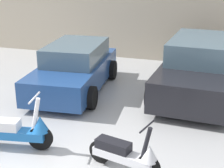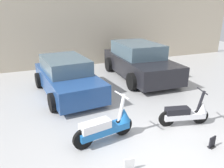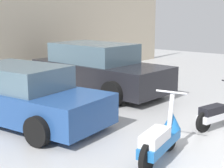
# 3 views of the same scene
# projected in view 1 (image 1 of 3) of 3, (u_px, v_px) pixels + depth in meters

# --- Properties ---
(wall_back) EXTENTS (19.60, 0.12, 3.36)m
(wall_back) POSITION_uv_depth(u_px,v_px,m) (149.00, 13.00, 11.94)
(wall_back) COLOR beige
(wall_back) RESTS_ON ground_plane
(scooter_front_left) EXTENTS (1.52, 0.60, 1.06)m
(scooter_front_left) POSITION_uv_depth(u_px,v_px,m) (16.00, 130.00, 6.42)
(scooter_front_left) COLOR black
(scooter_front_left) RESTS_ON ground_plane
(scooter_front_right) EXTENTS (1.33, 0.59, 0.94)m
(scooter_front_right) POSITION_uv_depth(u_px,v_px,m) (126.00, 153.00, 5.71)
(scooter_front_right) COLOR black
(scooter_front_right) RESTS_ON ground_plane
(car_rear_left) EXTENTS (2.06, 3.85, 1.26)m
(car_rear_left) POSITION_uv_depth(u_px,v_px,m) (75.00, 68.00, 9.36)
(car_rear_left) COLOR navy
(car_rear_left) RESTS_ON ground_plane
(car_rear_center) EXTENTS (2.26, 4.41, 1.47)m
(car_rear_center) POSITION_uv_depth(u_px,v_px,m) (200.00, 68.00, 9.06)
(car_rear_center) COLOR black
(car_rear_center) RESTS_ON ground_plane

